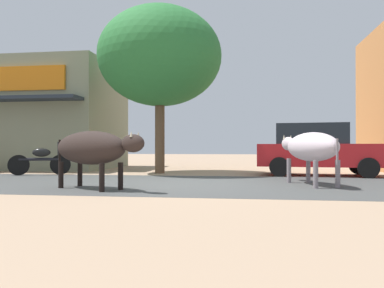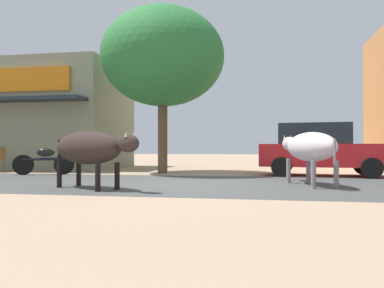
% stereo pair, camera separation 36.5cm
% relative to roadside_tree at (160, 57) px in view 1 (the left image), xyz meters
% --- Properties ---
extents(ground, '(80.00, 80.00, 0.00)m').
position_rel_roadside_tree_xyz_m(ground, '(1.16, -3.68, -4.02)').
color(ground, tan).
extents(asphalt_road, '(72.00, 5.20, 0.00)m').
position_rel_roadside_tree_xyz_m(asphalt_road, '(1.16, -3.68, -4.02)').
color(asphalt_road, '#444644').
rests_on(asphalt_road, ground).
extents(storefront_left_cafe, '(8.91, 5.59, 4.43)m').
position_rel_roadside_tree_xyz_m(storefront_left_cafe, '(-7.17, 2.64, -1.80)').
color(storefront_left_cafe, gray).
rests_on(storefront_left_cafe, ground).
extents(roadside_tree, '(4.27, 4.27, 5.74)m').
position_rel_roadside_tree_xyz_m(roadside_tree, '(0.00, 0.00, 0.00)').
color(roadside_tree, brown).
rests_on(roadside_tree, ground).
extents(parked_hatchback_car, '(4.02, 2.12, 1.64)m').
position_rel_roadside_tree_xyz_m(parked_hatchback_car, '(5.21, -0.32, -3.18)').
color(parked_hatchback_car, red).
rests_on(parked_hatchback_car, ground).
extents(parked_motorcycle, '(1.78, 0.86, 1.08)m').
position_rel_roadside_tree_xyz_m(parked_motorcycle, '(-3.63, -1.36, -3.54)').
color(parked_motorcycle, black).
rests_on(parked_motorcycle, ground).
extents(cow_near_brown, '(2.51, 1.62, 1.25)m').
position_rel_roadside_tree_xyz_m(cow_near_brown, '(-0.31, -5.14, -3.14)').
color(cow_near_brown, '#2F2420').
rests_on(cow_near_brown, ground).
extents(cow_far_dark, '(1.38, 2.65, 1.25)m').
position_rel_roadside_tree_xyz_m(cow_far_dark, '(4.48, -3.55, -3.12)').
color(cow_far_dark, silver).
rests_on(cow_far_dark, ground).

